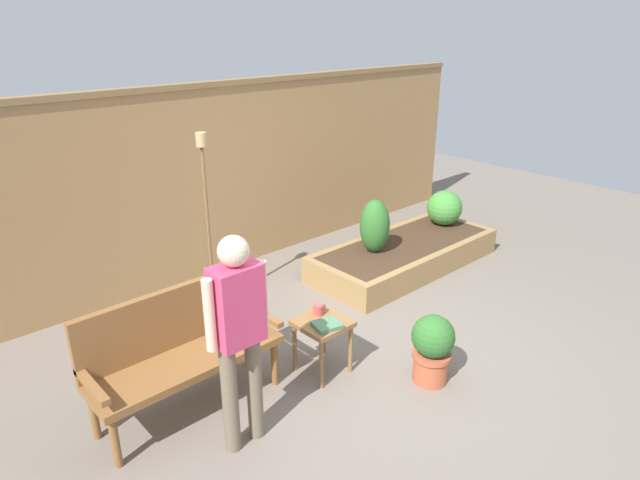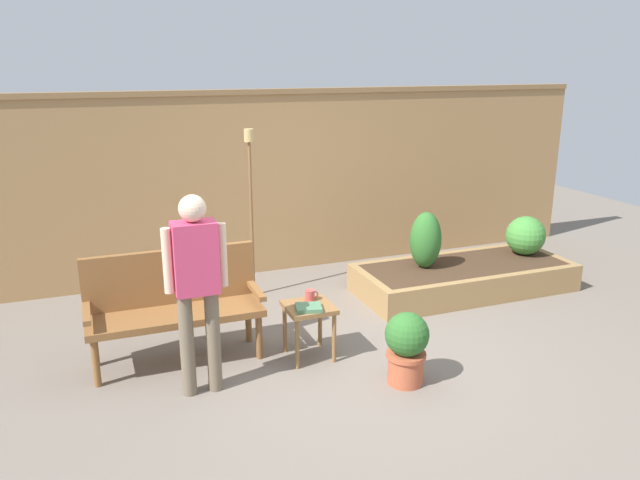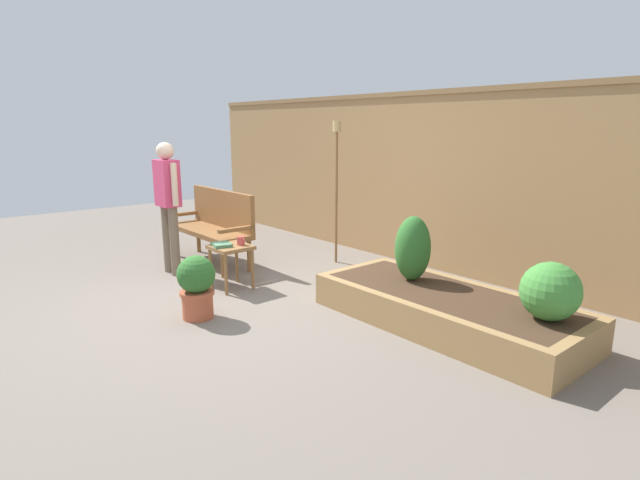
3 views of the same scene
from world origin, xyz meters
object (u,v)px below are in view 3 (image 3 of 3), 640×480
at_px(garden_bench, 215,221).
at_px(shrub_near_bench, 413,248).
at_px(side_table, 231,253).
at_px(shrub_far_corner, 550,291).
at_px(person_by_bench, 168,197).
at_px(potted_boxwood, 197,284).
at_px(tiki_torch, 337,168).
at_px(book_on_table, 222,245).
at_px(cup_on_table, 241,241).

relative_size(garden_bench, shrub_near_bench, 2.33).
relative_size(side_table, shrub_far_corner, 1.07).
height_order(side_table, shrub_far_corner, shrub_far_corner).
xyz_separation_m(side_table, person_by_bench, (-0.97, -0.25, 0.54)).
distance_m(potted_boxwood, tiki_torch, 2.54).
xyz_separation_m(book_on_table, potted_boxwood, (0.60, -0.61, -0.17)).
relative_size(side_table, book_on_table, 2.27).
height_order(cup_on_table, book_on_table, cup_on_table).
relative_size(cup_on_table, person_by_bench, 0.08).
xyz_separation_m(garden_bench, potted_boxwood, (1.63, -1.10, -0.22)).
height_order(side_table, tiki_torch, tiki_torch).
bearing_deg(book_on_table, side_table, 82.82).
xyz_separation_m(garden_bench, cup_on_table, (1.12, -0.30, -0.02)).
bearing_deg(shrub_far_corner, tiki_torch, 168.73).
height_order(potted_boxwood, shrub_near_bench, shrub_near_bench).
bearing_deg(cup_on_table, potted_boxwood, -57.19).
bearing_deg(tiki_torch, shrub_far_corner, -11.27).
bearing_deg(person_by_bench, side_table, 14.50).
bearing_deg(person_by_bench, cup_on_table, 19.09).
bearing_deg(book_on_table, tiki_torch, 104.85).
distance_m(side_table, cup_on_table, 0.17).
relative_size(potted_boxwood, person_by_bench, 0.38).
height_order(shrub_far_corner, person_by_bench, person_by_bench).
bearing_deg(book_on_table, cup_on_table, 80.50).
xyz_separation_m(tiki_torch, person_by_bench, (-0.91, -1.85, -0.29)).
bearing_deg(tiki_torch, person_by_bench, -116.18).
distance_m(tiki_torch, person_by_bench, 2.08).
height_order(garden_bench, tiki_torch, tiki_torch).
bearing_deg(potted_boxwood, tiki_torch, 105.25).
height_order(potted_boxwood, shrub_far_corner, shrub_far_corner).
bearing_deg(garden_bench, person_by_bench, -81.40).
xyz_separation_m(cup_on_table, person_by_bench, (-1.02, -0.35, 0.41)).
bearing_deg(book_on_table, shrub_near_bench, 45.54).
relative_size(side_table, tiki_torch, 0.27).
relative_size(shrub_far_corner, person_by_bench, 0.29).
distance_m(potted_boxwood, shrub_near_bench, 2.04).
xyz_separation_m(garden_bench, shrub_far_corner, (4.09, 0.58, -0.02)).
height_order(shrub_near_bench, shrub_far_corner, shrub_near_bench).
distance_m(garden_bench, book_on_table, 1.15).
xyz_separation_m(cup_on_table, shrub_far_corner, (2.98, 0.88, -0.00)).
height_order(book_on_table, shrub_near_bench, shrub_near_bench).
bearing_deg(book_on_table, potted_boxwood, -31.61).
relative_size(side_table, person_by_bench, 0.31).
bearing_deg(side_table, shrub_near_bench, 29.98).
distance_m(garden_bench, potted_boxwood, 1.98).
height_order(side_table, cup_on_table, cup_on_table).
height_order(cup_on_table, shrub_near_bench, shrub_near_bench).
relative_size(book_on_table, shrub_near_bench, 0.34).
height_order(book_on_table, shrub_far_corner, shrub_far_corner).
height_order(cup_on_table, potted_boxwood, potted_boxwood).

